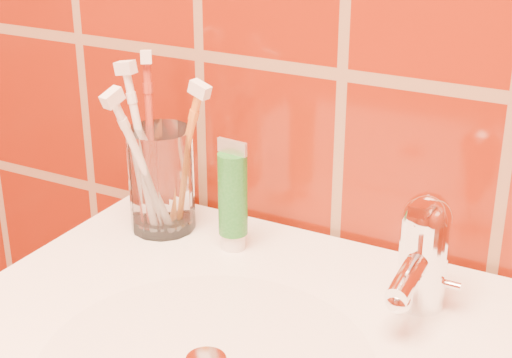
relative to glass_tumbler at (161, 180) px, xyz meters
The scene contains 7 objects.
glass_tumbler is the anchor object (origin of this frame).
toothpaste_tube 0.10m from the glass_tumbler, ahead, with size 0.04×0.03×0.13m.
faucet 0.32m from the glass_tumbler, ahead, with size 0.05×0.11×0.12m.
toothbrush_0 0.05m from the glass_tumbler, 86.18° to the right, with size 0.04×0.09×0.19m, color white, non-canonical shape.
toothbrush_1 0.04m from the glass_tumbler, 13.27° to the left, with size 0.08×0.03×0.19m, color orange, non-canonical shape.
toothbrush_2 0.05m from the glass_tumbler, 157.69° to the left, with size 0.04×0.05×0.21m, color #B53A26, non-canonical shape.
toothbrush_3 0.04m from the glass_tumbler, 150.39° to the right, with size 0.06×0.03×0.21m, color white, non-canonical shape.
Camera 1 is at (0.31, 0.43, 1.27)m, focal length 55.00 mm.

